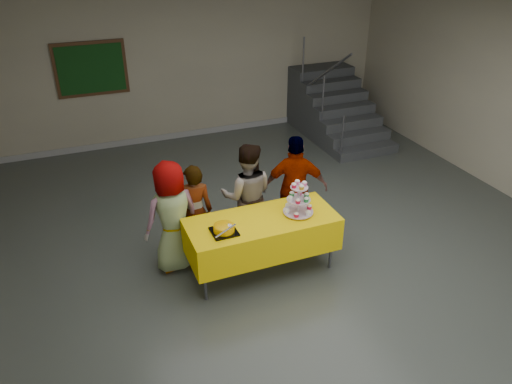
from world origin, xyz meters
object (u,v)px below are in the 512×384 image
bake_table (262,234)px  noticeboard (91,69)px  schoolchild_d (295,188)px  staircase (332,109)px  bear_cake (224,228)px  cupcake_stand (299,201)px  schoolchild_a (172,217)px  schoolchild_c (247,196)px  schoolchild_b (195,212)px

bake_table → noticeboard: (-1.43, 4.80, 1.04)m
schoolchild_d → staircase: (2.51, 3.37, -0.27)m
bake_table → schoolchild_d: (0.74, 0.60, 0.20)m
bear_cake → cupcake_stand: bearing=3.7°
staircase → noticeboard: 4.88m
schoolchild_a → noticeboard: 4.40m
bear_cake → schoolchild_d: bearing=28.9°
bear_cake → schoolchild_a: schoolchild_a is taller
bear_cake → noticeboard: bearing=100.5°
schoolchild_c → bake_table: bearing=104.9°
schoolchild_a → schoolchild_d: schoolchild_d is taller
staircase → cupcake_stand: bearing=-124.7°
staircase → schoolchild_b: bearing=-139.8°
schoolchild_b → schoolchild_c: size_ratio=0.89×
schoolchild_c → schoolchild_d: schoolchild_d is taller
schoolchild_b → schoolchild_c: bearing=-170.2°
cupcake_stand → bear_cake: bearing=-176.3°
schoolchild_a → bake_table: bearing=140.2°
cupcake_stand → schoolchild_a: size_ratio=0.30×
schoolchild_c → staircase: bearing=-114.3°
schoolchild_d → bear_cake: bearing=49.7°
schoolchild_b → schoolchild_c: 0.74m
cupcake_stand → bear_cake: size_ratio=1.24×
bake_table → schoolchild_b: (-0.68, 0.65, 0.11)m
schoolchild_d → noticeboard: 4.81m
schoolchild_c → noticeboard: size_ratio=1.15×
cupcake_stand → noticeboard: 5.24m
schoolchild_b → schoolchild_d: 1.43m
schoolchild_c → noticeboard: (-1.49, 4.14, 0.85)m
schoolchild_d → bake_table: bearing=59.6°
cupcake_stand → schoolchild_b: (-1.15, 0.69, -0.28)m
cupcake_stand → schoolchild_c: schoolchild_c is taller
bear_cake → schoolchild_d: schoolchild_d is taller
bear_cake → staircase: size_ratio=0.15×
cupcake_stand → schoolchild_c: 0.84m
cupcake_stand → noticeboard: bearing=111.5°
schoolchild_b → bear_cake: bearing=110.9°
cupcake_stand → schoolchild_a: bearing=159.7°
bake_table → bear_cake: size_ratio=5.25×
bear_cake → schoolchild_c: size_ratio=0.24×
schoolchild_a → staircase: 5.49m
schoolchild_a → schoolchild_c: 1.07m
bake_table → schoolchild_d: bearing=38.8°
schoolchild_c → staircase: 4.60m
schoolchild_a → noticeboard: size_ratio=1.14×
cupcake_stand → staircase: (2.77, 4.01, -0.46)m
bear_cake → noticeboard: (-0.91, 4.91, 0.77)m
schoolchild_b → schoolchild_a: bearing=33.2°
bake_table → noticeboard: noticeboard is taller
schoolchild_c → staircase: staircase is taller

